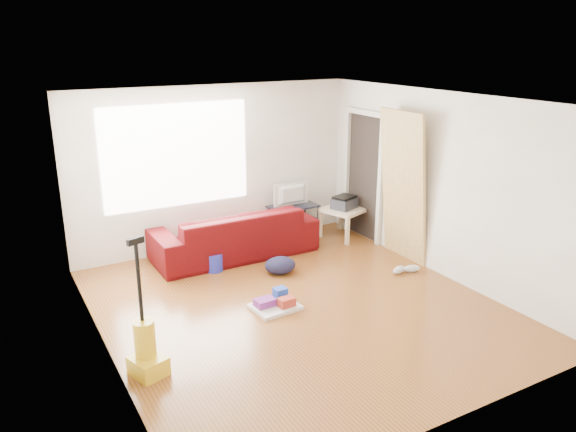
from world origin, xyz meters
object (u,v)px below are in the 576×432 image
sofa (235,255)px  tv_stand (293,221)px  bucket (214,270)px  cleaning_tray (276,303)px  backpack (280,273)px  side_table (344,213)px  vacuum (146,350)px

sofa → tv_stand: bearing=-167.1°
bucket → cleaning_tray: size_ratio=0.45×
sofa → tv_stand: 1.24m
bucket → backpack: 0.94m
bucket → backpack: bucket is taller
side_table → sofa: bearing=176.2°
tv_stand → cleaning_tray: 2.58m
sofa → vacuum: size_ratio=1.75×
bucket → vacuum: bearing=-126.8°
side_table → vacuum: (-3.95, -2.33, -0.15)m
tv_stand → backpack: bearing=-129.2°
tv_stand → side_table: bearing=-30.8°
side_table → vacuum: size_ratio=0.55×
sofa → bucket: sofa is taller
sofa → tv_stand: (1.18, 0.27, 0.28)m
sofa → cleaning_tray: 1.87m
tv_stand → vacuum: vacuum is taller
tv_stand → bucket: tv_stand is taller
cleaning_tray → vacuum: size_ratio=0.41×
bucket → cleaning_tray: bearing=-81.6°
side_table → tv_stand: bearing=151.6°
sofa → bucket: (-0.50, -0.40, 0.00)m
bucket → vacuum: (-1.54, -2.06, 0.26)m
bucket → tv_stand: bearing=21.7°
cleaning_tray → bucket: bearing=98.4°
sofa → backpack: sofa is taller
cleaning_tray → backpack: 1.06m
bucket → cleaning_tray: (0.21, -1.45, 0.06)m
side_table → cleaning_tray: bearing=-142.0°
sofa → vacuum: (-2.04, -2.45, 0.26)m
bucket → backpack: bearing=-35.5°
sofa → side_table: (1.91, -0.13, 0.41)m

